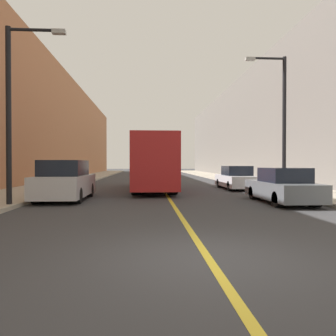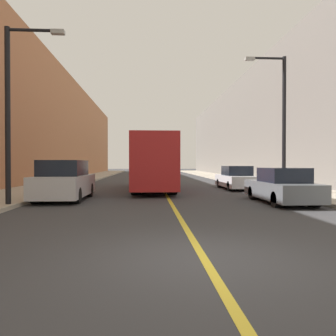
{
  "view_description": "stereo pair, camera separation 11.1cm",
  "coord_description": "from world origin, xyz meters",
  "px_view_note": "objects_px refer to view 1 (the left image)",
  "views": [
    {
      "loc": [
        -1.1,
        -5.7,
        1.68
      ],
      "look_at": [
        0.35,
        15.92,
        1.39
      ],
      "focal_mm": 35.0,
      "sensor_mm": 36.0,
      "label": 1
    },
    {
      "loc": [
        -0.99,
        -5.71,
        1.68
      ],
      "look_at": [
        0.35,
        15.92,
        1.39
      ],
      "focal_mm": 35.0,
      "sensor_mm": 36.0,
      "label": 2
    }
  ],
  "objects_px": {
    "parked_suv_left": "(65,182)",
    "street_lamp_right": "(281,116)",
    "car_right_near": "(282,187)",
    "car_right_mid": "(236,179)",
    "street_lamp_left": "(14,103)",
    "bus": "(153,162)"
  },
  "relations": [
    {
      "from": "parked_suv_left",
      "to": "car_right_near",
      "type": "bearing_deg",
      "value": -10.36
    },
    {
      "from": "parked_suv_left",
      "to": "street_lamp_right",
      "type": "distance_m",
      "value": 11.52
    },
    {
      "from": "street_lamp_left",
      "to": "parked_suv_left",
      "type": "bearing_deg",
      "value": 65.18
    },
    {
      "from": "bus",
      "to": "car_right_near",
      "type": "height_order",
      "value": "bus"
    },
    {
      "from": "parked_suv_left",
      "to": "car_right_near",
      "type": "distance_m",
      "value": 9.69
    },
    {
      "from": "car_right_near",
      "to": "bus",
      "type": "bearing_deg",
      "value": 126.22
    },
    {
      "from": "parked_suv_left",
      "to": "street_lamp_right",
      "type": "bearing_deg",
      "value": 8.64
    },
    {
      "from": "bus",
      "to": "car_right_near",
      "type": "xyz_separation_m",
      "value": [
        5.36,
        -7.32,
        -1.07
      ]
    },
    {
      "from": "car_right_near",
      "to": "street_lamp_left",
      "type": "xyz_separation_m",
      "value": [
        -10.76,
        -0.93,
        3.28
      ]
    },
    {
      "from": "bus",
      "to": "parked_suv_left",
      "type": "relative_size",
      "value": 2.21
    },
    {
      "from": "car_right_near",
      "to": "car_right_mid",
      "type": "height_order",
      "value": "car_right_mid"
    },
    {
      "from": "car_right_mid",
      "to": "street_lamp_right",
      "type": "bearing_deg",
      "value": -72.78
    },
    {
      "from": "street_lamp_left",
      "to": "bus",
      "type": "bearing_deg",
      "value": 56.78
    },
    {
      "from": "car_right_near",
      "to": "car_right_mid",
      "type": "relative_size",
      "value": 0.97
    },
    {
      "from": "street_lamp_left",
      "to": "car_right_near",
      "type": "bearing_deg",
      "value": 4.94
    },
    {
      "from": "car_right_mid",
      "to": "street_lamp_left",
      "type": "relative_size",
      "value": 0.71
    },
    {
      "from": "car_right_near",
      "to": "parked_suv_left",
      "type": "bearing_deg",
      "value": 169.64
    },
    {
      "from": "car_right_mid",
      "to": "street_lamp_left",
      "type": "height_order",
      "value": "street_lamp_left"
    },
    {
      "from": "bus",
      "to": "street_lamp_left",
      "type": "relative_size",
      "value": 1.59
    },
    {
      "from": "street_lamp_right",
      "to": "car_right_mid",
      "type": "bearing_deg",
      "value": 107.22
    },
    {
      "from": "parked_suv_left",
      "to": "car_right_mid",
      "type": "bearing_deg",
      "value": 31.06
    },
    {
      "from": "parked_suv_left",
      "to": "street_lamp_left",
      "type": "xyz_separation_m",
      "value": [
        -1.24,
        -2.67,
        3.1
      ]
    }
  ]
}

